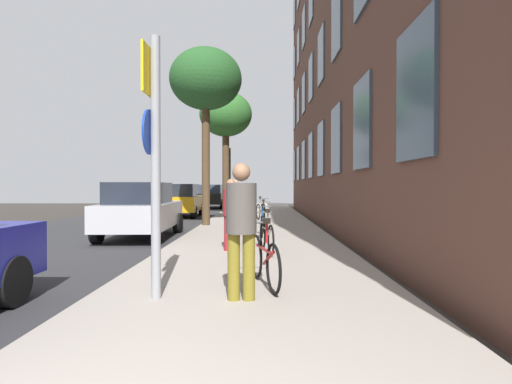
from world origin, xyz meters
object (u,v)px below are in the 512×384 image
at_px(bicycle_3, 264,215).
at_px(tree_far, 226,116).
at_px(bicycle_4, 261,210).
at_px(pedestrian_2, 235,198).
at_px(tree_near, 206,81).
at_px(bicycle_1, 267,235).
at_px(bicycle_2, 263,223).
at_px(traffic_light, 228,168).
at_px(pedestrian_0, 241,222).
at_px(car_2, 181,200).
at_px(car_3, 212,196).
at_px(bicycle_0, 264,259).
at_px(sign_post, 154,147).
at_px(car_1, 141,210).
at_px(pedestrian_1, 231,210).

bearing_deg(bicycle_3, tree_far, 105.13).
relative_size(bicycle_4, pedestrian_2, 1.00).
bearing_deg(bicycle_4, tree_far, 113.48).
distance_m(tree_near, bicycle_1, 8.13).
height_order(bicycle_2, bicycle_4, bicycle_4).
bearing_deg(traffic_light, bicycle_3, -77.40).
distance_m(bicycle_2, pedestrian_2, 4.46).
xyz_separation_m(pedestrian_0, car_2, (-3.74, 15.34, -0.24)).
height_order(traffic_light, car_3, traffic_light).
bearing_deg(pedestrian_0, traffic_light, 95.15).
xyz_separation_m(bicycle_3, bicycle_4, (-0.10, 3.00, 0.01)).
distance_m(bicycle_0, car_3, 23.22).
distance_m(traffic_light, bicycle_0, 18.18).
bearing_deg(bicycle_0, sign_post, -154.59).
height_order(bicycle_1, car_1, car_1).
bearing_deg(bicycle_1, traffic_light, 97.76).
bearing_deg(bicycle_3, sign_post, -98.34).
height_order(sign_post, car_1, sign_post).
distance_m(tree_far, pedestrian_1, 13.85).
bearing_deg(sign_post, car_3, 95.04).
relative_size(sign_post, bicycle_4, 1.96).
height_order(tree_near, tree_far, tree_far).
distance_m(bicycle_2, bicycle_4, 6.00).
height_order(traffic_light, pedestrian_0, traffic_light).
height_order(tree_near, car_3, tree_near).
bearing_deg(car_3, bicycle_3, -75.92).
relative_size(tree_near, pedestrian_2, 3.85).
xyz_separation_m(sign_post, car_2, (-2.64, 15.28, -1.17)).
height_order(bicycle_1, bicycle_4, bicycle_4).
distance_m(sign_post, bicycle_3, 9.88).
relative_size(tree_far, pedestrian_2, 3.88).
distance_m(bicycle_1, car_1, 4.92).
xyz_separation_m(bicycle_2, car_3, (-3.47, 16.96, 0.37)).
height_order(sign_post, tree_far, tree_far).
height_order(bicycle_0, bicycle_1, bicycle_0).
xyz_separation_m(pedestrian_1, pedestrian_2, (-0.38, 7.08, 0.05)).
distance_m(traffic_light, bicycle_4, 6.58).
bearing_deg(tree_far, bicycle_3, -74.87).
bearing_deg(bicycle_1, pedestrian_2, 98.92).
height_order(car_2, car_3, same).
xyz_separation_m(sign_post, bicycle_2, (1.39, 6.65, -1.53)).
height_order(sign_post, bicycle_3, sign_post).
distance_m(traffic_light, car_3, 5.50).
height_order(bicycle_3, pedestrian_2, pedestrian_2).
relative_size(sign_post, pedestrian_1, 2.09).
bearing_deg(tree_far, bicycle_2, -79.30).
distance_m(pedestrian_0, pedestrian_1, 3.95).
relative_size(sign_post, tree_far, 0.51).
bearing_deg(car_1, pedestrian_0, -64.90).
xyz_separation_m(sign_post, pedestrian_2, (0.31, 10.94, -0.94)).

